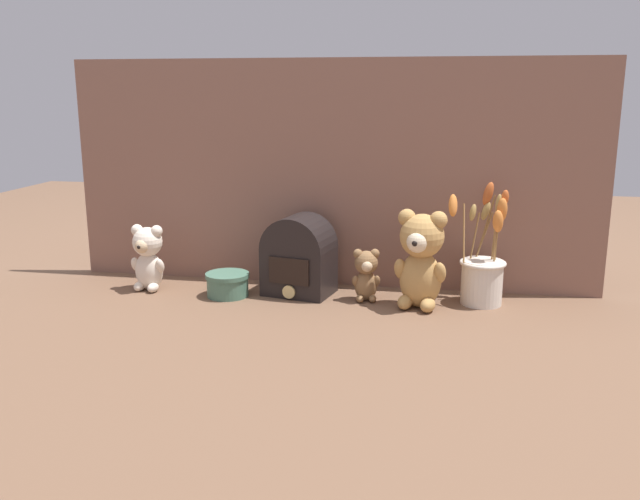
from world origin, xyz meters
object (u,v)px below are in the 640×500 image
at_px(teddy_bear_large, 421,257).
at_px(vintage_radio, 299,257).
at_px(teddy_bear_small, 366,274).
at_px(decorative_tin_tall, 228,284).
at_px(flower_vase, 483,271).
at_px(teddy_bear_medium, 148,256).

distance_m(teddy_bear_large, vintage_radio, 0.33).
xyz_separation_m(teddy_bear_small, decorative_tin_tall, (-0.36, -0.03, -0.04)).
bearing_deg(flower_vase, teddy_bear_large, -158.44).
height_order(teddy_bear_large, teddy_bear_medium, teddy_bear_large).
height_order(teddy_bear_small, decorative_tin_tall, teddy_bear_small).
bearing_deg(flower_vase, decorative_tin_tall, -175.12).
relative_size(teddy_bear_large, flower_vase, 0.80).
bearing_deg(teddy_bear_medium, decorative_tin_tall, -3.53).
relative_size(flower_vase, decorative_tin_tall, 2.66).
xyz_separation_m(teddy_bear_medium, vintage_radio, (0.41, 0.04, 0.01)).
relative_size(teddy_bear_large, teddy_bear_medium, 1.37).
xyz_separation_m(flower_vase, decorative_tin_tall, (-0.66, -0.06, -0.05)).
distance_m(teddy_bear_large, decorative_tin_tall, 0.51).
distance_m(teddy_bear_medium, vintage_radio, 0.41).
bearing_deg(decorative_tin_tall, flower_vase, 4.88).
height_order(teddy_bear_large, flower_vase, flower_vase).
bearing_deg(teddy_bear_medium, flower_vase, 2.72).
xyz_separation_m(teddy_bear_small, flower_vase, (0.29, 0.03, 0.01)).
bearing_deg(decorative_tin_tall, teddy_bear_large, -0.55).
bearing_deg(teddy_bear_large, flower_vase, 21.56).
height_order(teddy_bear_large, vintage_radio, teddy_bear_large).
height_order(teddy_bear_medium, decorative_tin_tall, teddy_bear_medium).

